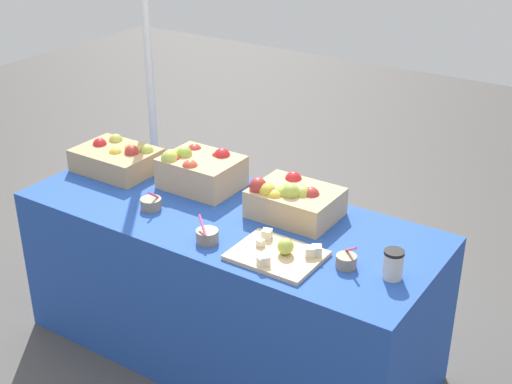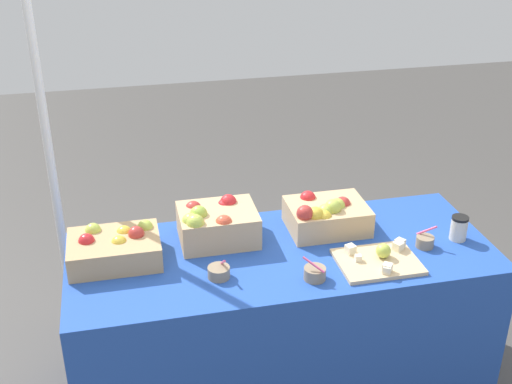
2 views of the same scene
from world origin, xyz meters
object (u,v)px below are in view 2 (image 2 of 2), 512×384
tent_pole (46,135)px  apple_crate_right (326,215)px  apple_crate_left (115,248)px  sample_bowl_near (315,273)px  cutting_board_front (379,259)px  sample_bowl_mid (219,272)px  coffee_cup (459,228)px  apple_crate_middle (216,223)px  sample_bowl_far (425,241)px

tent_pole → apple_crate_right: bearing=-22.5°
apple_crate_left → sample_bowl_near: 0.87m
apple_crate_left → apple_crate_right: 0.98m
apple_crate_left → cutting_board_front: apple_crate_left is taller
sample_bowl_mid → coffee_cup: coffee_cup is taller
sample_bowl_mid → tent_pole: bearing=130.5°
apple_crate_left → sample_bowl_near: (0.80, -0.33, -0.04)m
apple_crate_left → apple_crate_middle: 0.46m
apple_crate_right → coffee_cup: (0.56, -0.22, -0.02)m
coffee_cup → cutting_board_front: bearing=-165.6°
cutting_board_front → tent_pole: (-1.39, 0.85, 0.37)m
sample_bowl_near → apple_crate_right: bearing=65.8°
sample_bowl_mid → sample_bowl_far: (0.95, 0.04, 0.00)m
sample_bowl_far → apple_crate_middle: bearing=163.8°
cutting_board_front → coffee_cup: size_ratio=3.00×
apple_crate_right → apple_crate_middle: bearing=178.3°
apple_crate_right → sample_bowl_mid: (-0.56, -0.29, -0.05)m
apple_crate_left → coffee_cup: bearing=-6.0°
sample_bowl_near → tent_pole: 1.45m
apple_crate_middle → cutting_board_front: size_ratio=1.01×
sample_bowl_near → tent_pole: size_ratio=0.05×
apple_crate_left → cutting_board_front: size_ratio=1.13×
cutting_board_front → sample_bowl_near: size_ratio=3.21×
apple_crate_right → sample_bowl_near: bearing=-114.2°
cutting_board_front → sample_bowl_far: 0.27m
cutting_board_front → sample_bowl_far: sample_bowl_far is taller
apple_crate_left → coffee_cup: apple_crate_left is taller
apple_crate_middle → coffee_cup: size_ratio=3.03×
sample_bowl_mid → sample_bowl_near: bearing=-14.4°
coffee_cup → apple_crate_right: bearing=158.6°
apple_crate_middle → sample_bowl_near: size_ratio=3.25×
coffee_cup → tent_pole: (-1.82, 0.74, 0.33)m
apple_crate_middle → apple_crate_right: 0.52m
cutting_board_front → apple_crate_middle: bearing=152.1°
sample_bowl_near → sample_bowl_mid: sample_bowl_near is taller
apple_crate_left → coffee_cup: size_ratio=3.39×
cutting_board_front → tent_pole: 1.67m
cutting_board_front → sample_bowl_far: (0.25, 0.08, 0.01)m
apple_crate_right → sample_bowl_mid: apple_crate_right is taller
sample_bowl_near → coffee_cup: coffee_cup is taller
sample_bowl_mid → tent_pole: size_ratio=0.05×
apple_crate_right → sample_bowl_far: size_ratio=3.38×
apple_crate_middle → cutting_board_front: apple_crate_middle is taller
apple_crate_right → cutting_board_front: size_ratio=1.06×
apple_crate_left → sample_bowl_far: (1.36, -0.19, -0.04)m
cutting_board_front → coffee_cup: (0.43, 0.11, 0.04)m
apple_crate_left → apple_crate_right: apple_crate_right is taller
sample_bowl_mid → coffee_cup: 1.13m
apple_crate_right → coffee_cup: size_ratio=3.17×
sample_bowl_near → tent_pole: tent_pole is taller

